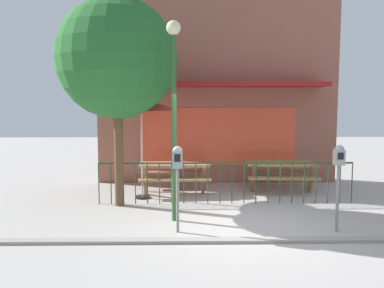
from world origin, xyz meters
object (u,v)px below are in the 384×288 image
object	(u,v)px
parking_meter_near	(339,165)
street_tree	(117,59)
patio_umbrella	(141,105)
parking_meter_far	(177,166)
street_lamp	(174,92)
picnic_table_right	(280,168)
picnic_table_left	(174,170)

from	to	relation	value
parking_meter_near	street_tree	xyz separation A→B (m)	(-4.26, 1.88, 2.08)
patio_umbrella	parking_meter_far	distance (m)	2.95
patio_umbrella	street_lamp	bearing A→B (deg)	-65.81
patio_umbrella	street_lamp	size ratio (longest dim) A/B	0.64
parking_meter_near	street_tree	size ratio (longest dim) A/B	0.34
patio_umbrella	parking_meter_near	distance (m)	4.73
picnic_table_right	patio_umbrella	size ratio (longest dim) A/B	0.76
picnic_table_right	parking_meter_near	size ratio (longest dim) A/B	1.19
picnic_table_right	parking_meter_far	size ratio (longest dim) A/B	1.20
picnic_table_right	street_lamp	distance (m)	4.24
street_lamp	patio_umbrella	bearing A→B (deg)	114.19
picnic_table_left	picnic_table_right	distance (m)	2.81
patio_umbrella	parking_meter_near	world-z (taller)	patio_umbrella
picnic_table_left	street_lamp	distance (m)	3.12
picnic_table_right	patio_umbrella	distance (m)	4.02
street_tree	picnic_table_right	bearing A→B (deg)	19.53
picnic_table_right	parking_meter_near	xyz separation A→B (m)	(0.24, -3.31, 0.61)
picnic_table_left	street_tree	distance (m)	3.21
parking_meter_far	patio_umbrella	bearing A→B (deg)	109.60
parking_meter_far	street_tree	distance (m)	3.13
parking_meter_near	street_lamp	size ratio (longest dim) A/B	0.41
parking_meter_far	picnic_table_left	bearing A→B (deg)	92.77
patio_umbrella	parking_meter_near	size ratio (longest dim) A/B	1.56
picnic_table_left	street_tree	size ratio (longest dim) A/B	0.40
parking_meter_near	parking_meter_far	distance (m)	2.89
picnic_table_right	patio_umbrella	xyz separation A→B (m)	(-3.58, -0.73, 1.68)
patio_umbrella	picnic_table_right	bearing A→B (deg)	11.60
parking_meter_far	street_tree	bearing A→B (deg)	125.75
patio_umbrella	parking_meter_far	size ratio (longest dim) A/B	1.57
picnic_table_left	parking_meter_near	world-z (taller)	parking_meter_near
street_lamp	street_tree	bearing A→B (deg)	137.40
picnic_table_left	patio_umbrella	size ratio (longest dim) A/B	0.76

